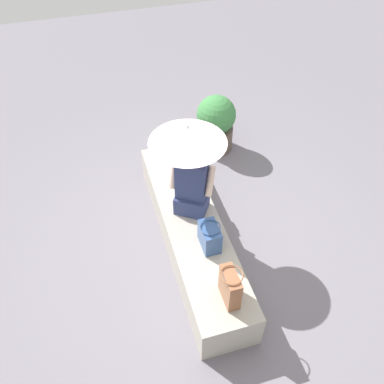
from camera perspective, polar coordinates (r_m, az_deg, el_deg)
The scene contains 8 objects.
ground_plane at distance 4.95m, azimuth 0.02°, elevation -7.17°, with size 14.00×14.00×0.00m, color slate.
stone_bench at distance 4.78m, azimuth 0.02°, elevation -5.54°, with size 2.68×0.60×0.44m, color #A8A093.
person_seated at distance 4.45m, azimuth -0.02°, elevation 1.10°, with size 0.43×0.50×0.90m.
parasol at distance 4.00m, azimuth -0.64°, elevation 7.73°, with size 0.77×0.77×1.17m.
handbag_black at distance 4.97m, azimuth -1.81°, elevation 3.51°, with size 0.21×0.16×0.38m.
tote_bag_canvas at distance 3.90m, azimuth 5.17°, elevation -12.63°, with size 0.29×0.21×0.38m.
shoulder_bag_spare at distance 4.29m, azimuth 2.42°, elevation -6.01°, with size 0.29×0.21×0.29m.
planter_near at distance 5.97m, azimuth 3.25°, elevation 9.32°, with size 0.55×0.55×0.84m.
Camera 1 is at (2.92, -0.86, 3.91)m, focal length 39.37 mm.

